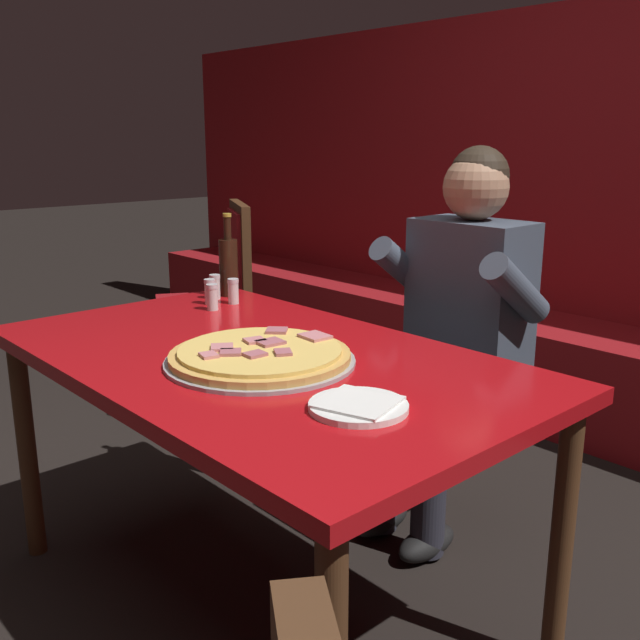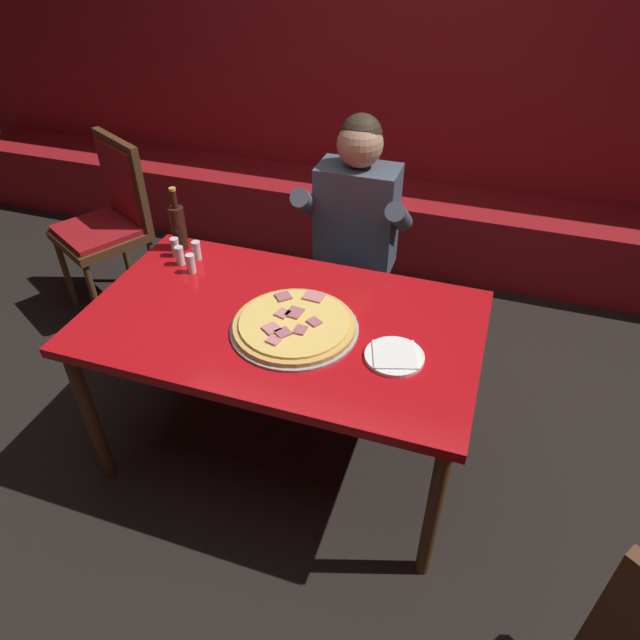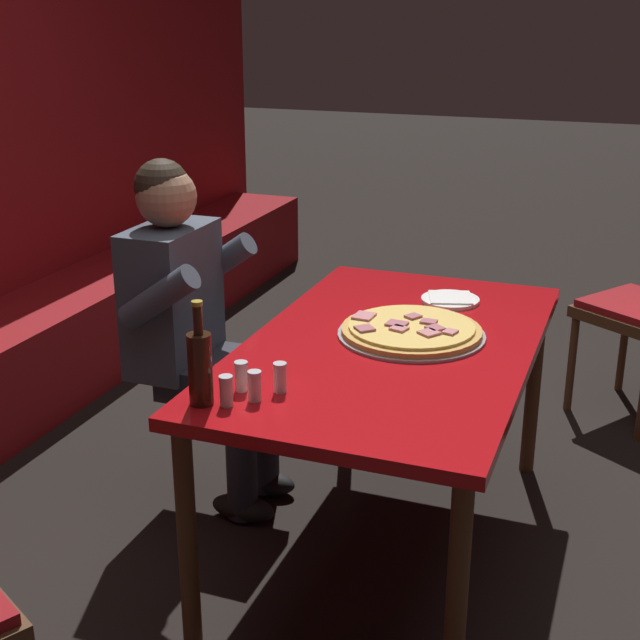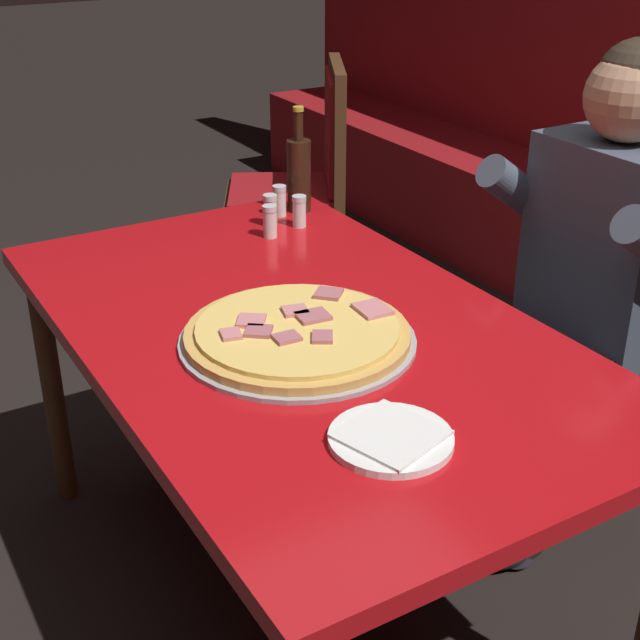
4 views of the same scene
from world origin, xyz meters
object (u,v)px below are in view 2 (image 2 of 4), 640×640
pizza (294,325)px  shaker_red_pepper_flakes (191,264)px  plate_white_paper (394,356)px  dining_chair_side_aisle (110,215)px  beer_bottle (178,226)px  shaker_parmesan (175,248)px  shaker_oregano (197,251)px  diner_seated_blue_shirt (352,239)px  main_dining_table (282,334)px  shaker_black_pepper (180,257)px

pizza → shaker_red_pepper_flakes: (-0.55, 0.23, 0.02)m
plate_white_paper → dining_chair_side_aisle: bearing=154.3°
pizza → beer_bottle: 0.81m
dining_chair_side_aisle → shaker_parmesan: bearing=-34.1°
shaker_parmesan → shaker_red_pepper_flakes: same height
pizza → beer_bottle: (-0.70, 0.40, 0.09)m
shaker_oregano → beer_bottle: bearing=150.7°
shaker_parmesan → diner_seated_blue_shirt: size_ratio=0.07×
plate_white_paper → beer_bottle: 1.17m
shaker_parmesan → shaker_red_pepper_flakes: (0.13, -0.10, 0.00)m
main_dining_table → beer_bottle: size_ratio=5.16×
shaker_parmesan → dining_chair_side_aisle: (-0.74, 0.50, -0.20)m
shaker_red_pepper_flakes → dining_chair_side_aisle: dining_chair_side_aisle is taller
plate_white_paper → beer_bottle: beer_bottle is taller
pizza → shaker_oregano: size_ratio=5.58×
plate_white_paper → shaker_black_pepper: shaker_black_pepper is taller
pizza → shaker_black_pepper: bearing=156.7°
plate_white_paper → shaker_red_pepper_flakes: shaker_red_pepper_flakes is taller
main_dining_table → shaker_black_pepper: (-0.56, 0.23, 0.11)m
plate_white_paper → shaker_parmesan: size_ratio=2.44×
shaker_red_pepper_flakes → main_dining_table: bearing=-20.9°
diner_seated_blue_shirt → shaker_parmesan: bearing=-145.7°
shaker_parmesan → shaker_oregano: 0.10m
pizza → plate_white_paper: pizza is taller
main_dining_table → shaker_red_pepper_flakes: size_ratio=17.52×
diner_seated_blue_shirt → pizza: bearing=-89.7°
shaker_black_pepper → beer_bottle: bearing=118.0°
pizza → dining_chair_side_aisle: size_ratio=0.48×
beer_bottle → shaker_parmesan: 0.10m
main_dining_table → diner_seated_blue_shirt: diner_seated_blue_shirt is taller
beer_bottle → pizza: bearing=-29.7°
shaker_parmesan → plate_white_paper: bearing=-19.0°
shaker_black_pepper → diner_seated_blue_shirt: 0.82m
main_dining_table → shaker_black_pepper: shaker_black_pepper is taller
pizza → shaker_red_pepper_flakes: shaker_red_pepper_flakes is taller
main_dining_table → shaker_red_pepper_flakes: 0.53m
plate_white_paper → shaker_red_pepper_flakes: bearing=164.0°
main_dining_table → plate_white_paper: size_ratio=7.18×
shaker_black_pepper → shaker_red_pepper_flakes: bearing=-28.6°
shaker_red_pepper_flakes → dining_chair_side_aisle: size_ratio=0.09×
pizza → shaker_oregano: bearing=150.2°
plate_white_paper → beer_bottle: (-1.08, 0.44, 0.10)m
beer_bottle → shaker_red_pepper_flakes: beer_bottle is taller
shaker_red_pepper_flakes → shaker_oregano: bearing=105.8°
main_dining_table → dining_chair_side_aisle: size_ratio=1.50×
pizza → shaker_parmesan: 0.76m
plate_white_paper → shaker_oregano: shaker_oregano is taller
dining_chair_side_aisle → pizza: bearing=-30.2°
beer_bottle → shaker_red_pepper_flakes: size_ratio=3.40×
shaker_parmesan → dining_chair_side_aisle: bearing=145.9°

